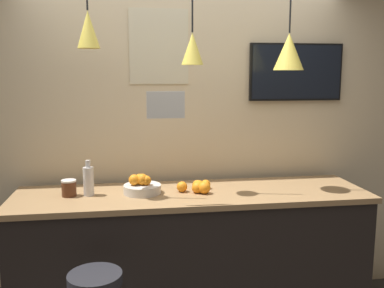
% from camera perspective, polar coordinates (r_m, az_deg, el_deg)
% --- Properties ---
extents(back_wall, '(8.00, 0.06, 2.90)m').
position_cam_1_polar(back_wall, '(3.45, -1.13, 2.59)').
color(back_wall, beige).
rests_on(back_wall, ground_plane).
extents(service_counter, '(2.53, 0.69, 1.02)m').
position_cam_1_polar(service_counter, '(3.26, 0.00, -15.00)').
color(service_counter, black).
rests_on(service_counter, ground_plane).
extents(fruit_bowl, '(0.27, 0.27, 0.14)m').
position_cam_1_polar(fruit_bowl, '(3.07, -6.72, -5.62)').
color(fruit_bowl, beige).
rests_on(fruit_bowl, service_counter).
extents(orange_pile, '(0.26, 0.21, 0.09)m').
position_cam_1_polar(orange_pile, '(3.08, 0.81, -5.72)').
color(orange_pile, orange).
rests_on(orange_pile, service_counter).
extents(juice_bottle, '(0.07, 0.07, 0.25)m').
position_cam_1_polar(juice_bottle, '(3.07, -13.63, -4.76)').
color(juice_bottle, silver).
rests_on(juice_bottle, service_counter).
extents(spread_jar, '(0.10, 0.10, 0.12)m').
position_cam_1_polar(spread_jar, '(3.09, -16.09, -5.67)').
color(spread_jar, '#562D19').
rests_on(spread_jar, service_counter).
extents(pendant_lamp_left, '(0.15, 0.15, 0.78)m').
position_cam_1_polar(pendant_lamp_left, '(2.95, -13.68, 14.70)').
color(pendant_lamp_left, black).
extents(pendant_lamp_middle, '(0.15, 0.15, 0.89)m').
position_cam_1_polar(pendant_lamp_middle, '(2.97, 0.05, 12.73)').
color(pendant_lamp_middle, black).
extents(pendant_lamp_right, '(0.21, 0.21, 0.92)m').
position_cam_1_polar(pendant_lamp_right, '(3.14, 12.79, 11.97)').
color(pendant_lamp_right, black).
extents(mounted_tv, '(0.77, 0.04, 0.46)m').
position_cam_1_polar(mounted_tv, '(3.61, 13.70, 9.29)').
color(mounted_tv, black).
extents(hanging_menu_board, '(0.24, 0.01, 0.17)m').
position_cam_1_polar(hanging_menu_board, '(2.69, -3.53, 5.23)').
color(hanging_menu_board, white).
extents(wall_poster, '(0.46, 0.01, 0.57)m').
position_cam_1_polar(wall_poster, '(3.38, -4.44, 12.81)').
color(wall_poster, beige).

